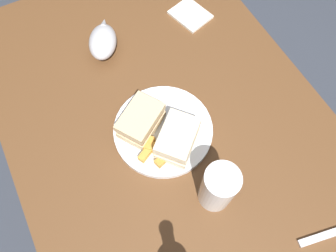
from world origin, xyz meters
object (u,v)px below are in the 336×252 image
Objects in this scene: sandwich_half_left at (141,121)px; pint_glass at (218,189)px; sandwich_half_right at (177,139)px; fork at (336,232)px; napkin at (190,15)px; plate at (163,130)px; gravy_boat at (103,41)px.

sandwich_half_left is 0.94× the size of pint_glass.
fork is (0.34, 0.22, -0.05)m from sandwich_half_right.
napkin is (-0.36, 0.24, -0.05)m from sandwich_half_right.
plate is 0.39m from napkin.
pint_glass is 0.28m from fork.
sandwich_half_left is at bearing -2.77° from gravy_boat.
plate reaches higher than napkin.
sandwich_half_right reaches higher than sandwich_half_left.
fork is at bearing 32.33° from sandwich_half_right.
sandwich_half_right reaches higher than plate.
sandwich_half_left is 0.98× the size of gravy_boat.
sandwich_half_left reaches higher than gravy_boat.
napkin is at bearing 91.03° from gravy_boat.
gravy_boat is (-0.27, 0.01, -0.00)m from sandwich_half_left.
sandwich_half_left is 0.40m from napkin.
gravy_boat is at bearing -173.17° from sandwich_half_right.
plate is 1.83× the size of sandwich_half_left.
sandwich_half_right is (0.08, 0.06, 0.00)m from sandwich_half_left.
plate is at bearing -39.27° from napkin.
sandwich_half_right is at bearing -33.67° from napkin.
pint_glass is at bearing -23.53° from napkin.
pint_glass is at bearing 146.27° from fork.
napkin reaches higher than fork.
plate is at bearing 55.03° from sandwich_half_left.
sandwich_half_left reaches higher than plate.
gravy_boat is at bearing -88.97° from napkin.
sandwich_half_right is 0.15m from pint_glass.
plate is 2.26× the size of napkin.
pint_glass is 1.32× the size of napkin.
pint_glass is (0.20, 0.03, 0.05)m from plate.
pint_glass is at bearing 7.28° from sandwich_half_right.
gravy_boat is 0.77× the size of fork.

